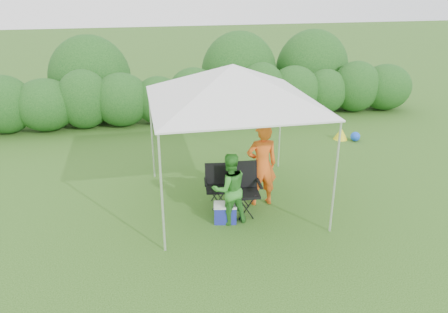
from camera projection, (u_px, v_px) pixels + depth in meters
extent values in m
plane|color=#386420|center=(237.00, 212.00, 8.61)|extent=(70.00, 70.00, 0.00)
ellipsoid|color=#22541B|center=(5.00, 105.00, 12.67)|extent=(1.65, 1.40, 1.73)
cylinder|color=#382616|center=(9.00, 128.00, 12.94)|extent=(0.12, 0.12, 0.30)
ellipsoid|color=#22541B|center=(45.00, 105.00, 12.91)|extent=(1.80, 1.53, 1.57)
cylinder|color=#382616|center=(49.00, 125.00, 13.15)|extent=(0.12, 0.12, 0.30)
ellipsoid|color=#22541B|center=(84.00, 99.00, 13.07)|extent=(1.57, 1.34, 1.80)
cylinder|color=#382616|center=(87.00, 123.00, 13.36)|extent=(0.12, 0.12, 0.30)
ellipsoid|color=#22541B|center=(122.00, 100.00, 13.31)|extent=(1.72, 1.47, 1.65)
cylinder|color=#382616|center=(124.00, 121.00, 13.57)|extent=(0.12, 0.12, 0.30)
ellipsoid|color=#22541B|center=(158.00, 100.00, 13.54)|extent=(1.50, 1.28, 1.50)
cylinder|color=#382616|center=(159.00, 119.00, 13.77)|extent=(0.12, 0.12, 0.30)
ellipsoid|color=#22541B|center=(194.00, 95.00, 13.71)|extent=(1.65, 1.40, 1.73)
cylinder|color=#382616|center=(194.00, 117.00, 13.98)|extent=(0.12, 0.12, 0.30)
ellipsoid|color=#22541B|center=(228.00, 95.00, 13.95)|extent=(1.80, 1.53, 1.57)
cylinder|color=#382616|center=(228.00, 115.00, 14.19)|extent=(0.12, 0.12, 0.30)
ellipsoid|color=#22541B|center=(261.00, 90.00, 14.11)|extent=(1.58, 1.34, 1.80)
cylinder|color=#382616|center=(261.00, 113.00, 14.40)|extent=(0.12, 0.12, 0.30)
ellipsoid|color=#22541B|center=(294.00, 91.00, 14.35)|extent=(1.72, 1.47, 1.65)
cylinder|color=#382616|center=(293.00, 111.00, 14.61)|extent=(0.12, 0.12, 0.30)
ellipsoid|color=#22541B|center=(325.00, 91.00, 14.58)|extent=(1.50, 1.28, 1.50)
cylinder|color=#382616|center=(323.00, 109.00, 14.81)|extent=(0.12, 0.12, 0.30)
ellipsoid|color=#22541B|center=(356.00, 87.00, 14.75)|extent=(1.65, 1.40, 1.73)
cylinder|color=#382616|center=(354.00, 107.00, 15.02)|extent=(0.12, 0.12, 0.30)
ellipsoid|color=#22541B|center=(385.00, 87.00, 14.99)|extent=(1.80, 1.53, 1.57)
cylinder|color=#382616|center=(383.00, 105.00, 15.23)|extent=(0.12, 0.12, 0.30)
cylinder|color=silver|center=(162.00, 195.00, 7.02)|extent=(0.04, 0.04, 2.10)
cylinder|color=silver|center=(335.00, 179.00, 7.59)|extent=(0.04, 0.04, 2.10)
cylinder|color=silver|center=(152.00, 134.00, 9.74)|extent=(0.04, 0.04, 2.10)
cylinder|color=silver|center=(280.00, 126.00, 10.30)|extent=(0.04, 0.04, 2.10)
cube|color=white|center=(233.00, 102.00, 8.25)|extent=(3.10, 3.10, 0.03)
pyramid|color=white|center=(233.00, 83.00, 8.12)|extent=(3.10, 3.10, 0.70)
cube|color=black|center=(245.00, 193.00, 8.42)|extent=(0.58, 0.54, 0.05)
cube|color=black|center=(243.00, 174.00, 8.52)|extent=(0.56, 0.19, 0.52)
cube|color=black|center=(230.00, 185.00, 8.31)|extent=(0.09, 0.47, 0.03)
cube|color=black|center=(259.00, 183.00, 8.38)|extent=(0.09, 0.47, 0.03)
cylinder|color=black|center=(234.00, 210.00, 8.27)|extent=(0.03, 0.03, 0.44)
cylinder|color=black|center=(258.00, 208.00, 8.32)|extent=(0.03, 0.03, 0.44)
cylinder|color=black|center=(231.00, 198.00, 8.69)|extent=(0.03, 0.03, 0.44)
cylinder|color=black|center=(254.00, 197.00, 8.75)|extent=(0.03, 0.03, 0.44)
cube|color=black|center=(217.00, 189.00, 8.75)|extent=(0.51, 0.48, 0.04)
cube|color=black|center=(217.00, 174.00, 8.84)|extent=(0.47, 0.18, 0.44)
cube|color=black|center=(205.00, 182.00, 8.67)|extent=(0.09, 0.39, 0.03)
cube|color=black|center=(229.00, 181.00, 8.71)|extent=(0.09, 0.39, 0.03)
cylinder|color=black|center=(208.00, 202.00, 8.63)|extent=(0.02, 0.02, 0.37)
cylinder|color=black|center=(228.00, 201.00, 8.66)|extent=(0.02, 0.02, 0.37)
cylinder|color=black|center=(207.00, 193.00, 8.99)|extent=(0.02, 0.02, 0.37)
cylinder|color=black|center=(226.00, 192.00, 9.01)|extent=(0.02, 0.02, 0.37)
imported|color=#F65C1C|center=(262.00, 165.00, 8.64)|extent=(0.63, 0.42, 1.72)
imported|color=#35892D|center=(229.00, 189.00, 8.04)|extent=(0.74, 0.61, 1.38)
cube|color=navy|center=(225.00, 213.00, 8.24)|extent=(0.46, 0.37, 0.33)
cube|color=silver|center=(225.00, 205.00, 8.17)|extent=(0.48, 0.39, 0.03)
cylinder|color=#592D0C|center=(229.00, 199.00, 8.10)|extent=(0.06, 0.06, 0.24)
cone|color=yellow|center=(341.00, 134.00, 12.42)|extent=(0.40, 0.40, 0.33)
sphere|color=blue|center=(355.00, 137.00, 12.29)|extent=(0.27, 0.27, 0.27)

